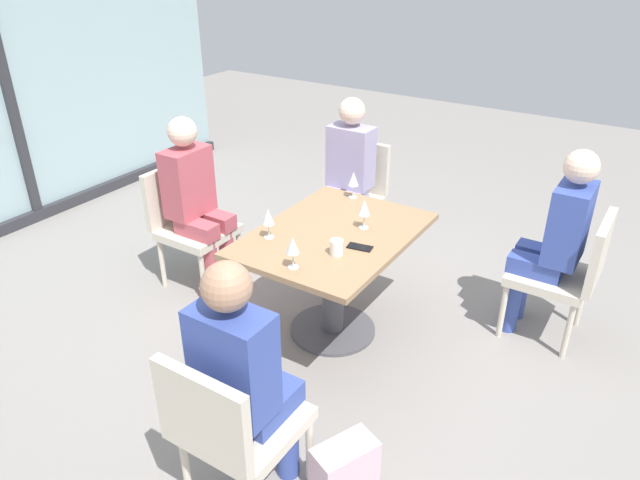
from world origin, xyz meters
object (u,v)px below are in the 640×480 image
person_front_right (555,236)px  wine_glass_3 (353,179)px  wine_glass_1 (364,208)px  handbag_0 (345,469)px  chair_far_right (353,191)px  cell_phone_on_table (360,247)px  chair_side_end (230,425)px  wine_glass_0 (268,218)px  person_near_window (196,197)px  dining_table_main (334,260)px  chair_near_window (187,219)px  person_far_right (347,171)px  coffee_cup (337,247)px  wine_glass_2 (293,246)px  person_side_end (244,373)px  chair_front_right (568,270)px

person_front_right → wine_glass_3: 1.33m
person_front_right → wine_glass_3: (-0.22, 1.30, 0.16)m
wine_glass_1 → handbag_0: size_ratio=0.62×
chair_far_right → cell_phone_on_table: 1.41m
chair_side_end → wine_glass_0: 1.32m
chair_far_right → person_near_window: bearing=149.8°
dining_table_main → chair_near_window: size_ratio=1.36×
person_far_right → coffee_cup: person_far_right is taller
wine_glass_1 → wine_glass_2: 0.63m
chair_far_right → person_side_end: 2.51m
coffee_cup → person_side_end: bearing=-170.6°
person_side_end → cell_phone_on_table: size_ratio=8.75×
person_far_right → wine_glass_3: person_far_right is taller
coffee_cup → person_front_right: bearing=-45.5°
dining_table_main → person_near_window: (-0.00, 1.13, 0.16)m
wine_glass_0 → wine_glass_3: size_ratio=1.00×
chair_far_right → wine_glass_0: bearing=-171.7°
person_side_end → person_near_window: 1.93m
wine_glass_0 → cell_phone_on_table: size_ratio=1.28×
chair_front_right → wine_glass_1: 1.32m
person_side_end → person_near_window: (1.26, 1.46, 0.00)m
chair_near_window → person_far_right: person_far_right is taller
chair_far_right → wine_glass_3: wine_glass_3 is taller
coffee_cup → cell_phone_on_table: size_ratio=0.62×
chair_near_window → wine_glass_2: (-0.48, -1.27, 0.37)m
person_side_end → wine_glass_1: bearing=8.3°
dining_table_main → chair_front_right: chair_front_right is taller
dining_table_main → wine_glass_0: wine_glass_0 is taller
wine_glass_0 → wine_glass_1: 0.59m
wine_glass_1 → wine_glass_2: (-0.63, 0.09, 0.00)m
person_near_window → wine_glass_1: 1.27m
chair_near_window → person_near_window: size_ratio=0.69×
chair_front_right → wine_glass_1: bearing=117.6°
wine_glass_1 → cell_phone_on_table: (-0.24, -0.11, -0.13)m
person_side_end → cell_phone_on_table: person_side_end is taller
chair_side_end → person_side_end: (0.11, 0.00, 0.20)m
person_side_end → person_near_window: bearing=49.1°
person_front_right → wine_glass_1: bearing=120.0°
chair_near_window → handbag_0: bearing=-118.2°
chair_near_window → cell_phone_on_table: chair_near_window is taller
person_side_end → wine_glass_1: 1.44m
dining_table_main → person_near_window: bearing=90.0°
dining_table_main → wine_glass_3: bearing=17.6°
person_far_right → person_side_end: bearing=-160.1°
wine_glass_2 → person_far_right: bearing=19.5°
dining_table_main → handbag_0: bearing=-146.1°
person_side_end → person_far_right: bearing=19.9°
chair_side_end → coffee_cup: bearing=8.6°
wine_glass_2 → handbag_0: 1.13m
wine_glass_3 → chair_near_window: bearing=115.8°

